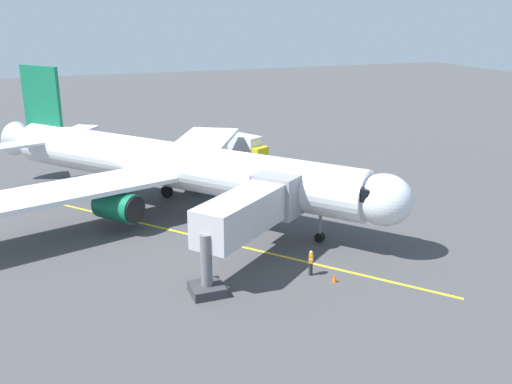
% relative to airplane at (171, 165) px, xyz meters
% --- Properties ---
extents(ground_plane, '(220.00, 220.00, 0.00)m').
position_rel_airplane_xyz_m(ground_plane, '(-0.51, 0.07, -4.00)').
color(ground_plane, '#424244').
extents(apron_lead_in_line, '(25.32, 31.27, 0.01)m').
position_rel_airplane_xyz_m(apron_lead_in_line, '(-0.18, 6.22, -4.00)').
color(apron_lead_in_line, yellow).
rests_on(apron_lead_in_line, ground).
extents(airplane, '(31.98, 34.02, 11.50)m').
position_rel_airplane_xyz_m(airplane, '(0.00, 0.00, 0.00)').
color(airplane, silver).
rests_on(airplane, ground).
extents(jet_bridge, '(10.10, 8.79, 5.40)m').
position_rel_airplane_xyz_m(jet_bridge, '(-2.91, 12.15, -0.24)').
color(jet_bridge, '#B7B7BC').
rests_on(jet_bridge, ground).
extents(ground_crew_marshaller, '(0.44, 0.47, 1.71)m').
position_rel_airplane_xyz_m(ground_crew_marshaller, '(-5.57, 15.56, -3.12)').
color(ground_crew_marshaller, '#23232D').
rests_on(ground_crew_marshaller, ground).
extents(box_truck_near_nose, '(3.89, 4.98, 2.62)m').
position_rel_airplane_xyz_m(box_truck_near_nose, '(-12.10, -14.60, -2.62)').
color(box_truck_near_nose, yellow).
rests_on(box_truck_near_nose, ground).
extents(safety_cone_nose_left, '(0.32, 0.32, 0.55)m').
position_rel_airplane_xyz_m(safety_cone_nose_left, '(-18.39, 5.55, -3.73)').
color(safety_cone_nose_left, '#F2590F').
rests_on(safety_cone_nose_left, ground).
extents(safety_cone_nose_right, '(0.32, 0.32, 0.55)m').
position_rel_airplane_xyz_m(safety_cone_nose_right, '(1.44, 14.99, -3.73)').
color(safety_cone_nose_right, '#F2590F').
rests_on(safety_cone_nose_right, ground).
extents(safety_cone_wing_port, '(0.32, 0.32, 0.55)m').
position_rel_airplane_xyz_m(safety_cone_wing_port, '(-6.56, 17.02, -3.73)').
color(safety_cone_wing_port, '#F2590F').
rests_on(safety_cone_wing_port, ground).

